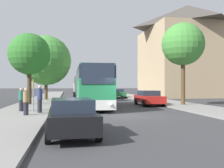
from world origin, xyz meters
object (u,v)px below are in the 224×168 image
object	(u,v)px
bus_front	(92,86)
pedestrian_walking_back	(21,100)
parked_car_right_near	(149,98)
tree_left_far	(29,54)
pedestrian_waiting_near	(26,101)
tree_left_near	(46,60)
tree_right_near	(183,44)
parked_car_left_curb	(72,116)
parked_car_right_far	(117,93)
bus_stop_sign	(33,91)
bus_middle	(85,87)
pedestrian_waiting_far	(40,99)

from	to	relation	value
bus_front	pedestrian_walking_back	xyz separation A→B (m)	(-5.38, -3.38, -0.91)
parked_car_right_near	tree_left_far	size ratio (longest dim) A/B	0.68
pedestrian_waiting_near	tree_left_near	world-z (taller)	tree_left_near
bus_front	pedestrian_walking_back	distance (m)	6.42
pedestrian_walking_back	tree_right_near	bearing A→B (deg)	-172.52
parked_car_right_near	tree_right_near	xyz separation A→B (m)	(3.03, -1.17, 5.13)
parked_car_left_curb	parked_car_right_far	distance (m)	30.61
bus_stop_sign	tree_right_near	size ratio (longest dim) A/B	0.29
bus_stop_sign	bus_middle	bearing A→B (deg)	74.68
parked_car_right_near	tree_right_near	world-z (taller)	tree_right_near
pedestrian_waiting_near	pedestrian_walking_back	size ratio (longest dim) A/B	1.02
bus_front	tree_left_far	size ratio (longest dim) A/B	1.49
parked_car_right_far	tree_left_far	world-z (taller)	tree_left_far
parked_car_right_far	tree_right_near	bearing A→B (deg)	100.79
bus_stop_sign	pedestrian_waiting_far	size ratio (longest dim) A/B	1.24
parked_car_right_far	bus_middle	bearing A→B (deg)	36.42
pedestrian_waiting_far	tree_left_far	distance (m)	9.30
bus_middle	bus_stop_sign	bearing A→B (deg)	-106.90
bus_front	tree_left_near	size ratio (longest dim) A/B	1.24
pedestrian_waiting_far	tree_right_near	bearing A→B (deg)	48.53
pedestrian_waiting_far	tree_left_near	world-z (taller)	tree_left_near
bus_front	tree_right_near	xyz separation A→B (m)	(8.78, 0.69, 4.01)
bus_front	tree_left_near	distance (m)	13.28
pedestrian_waiting_far	pedestrian_walking_back	xyz separation A→B (m)	(-1.41, 1.25, -0.11)
parked_car_left_curb	pedestrian_walking_back	size ratio (longest dim) A/B	2.84
parked_car_left_curb	pedestrian_waiting_far	distance (m)	7.92
bus_front	bus_middle	bearing A→B (deg)	89.82
bus_front	parked_car_right_near	xyz separation A→B (m)	(5.76, 1.85, -1.11)
parked_car_right_far	pedestrian_waiting_far	bearing A→B (deg)	66.46
parked_car_left_curb	tree_right_near	size ratio (longest dim) A/B	0.60
parked_car_right_far	bus_stop_sign	xyz separation A→B (m)	(-10.06, -21.14, 0.84)
parked_car_right_far	pedestrian_walking_back	bearing A→B (deg)	62.09
bus_middle	pedestrian_waiting_far	world-z (taller)	bus_middle
bus_stop_sign	pedestrian_waiting_far	bearing A→B (deg)	-59.02
bus_middle	pedestrian_walking_back	world-z (taller)	bus_middle
parked_car_right_near	parked_car_left_curb	bearing A→B (deg)	62.09
parked_car_left_curb	bus_stop_sign	bearing A→B (deg)	104.11
pedestrian_waiting_far	pedestrian_walking_back	bearing A→B (deg)	164.24
tree_right_near	pedestrian_waiting_near	bearing A→B (deg)	-153.55
bus_middle	pedestrian_walking_back	xyz separation A→B (m)	(-5.58, -16.80, -0.83)
tree_right_near	bus_stop_sign	bearing A→B (deg)	-161.49
bus_stop_sign	tree_left_near	world-z (taller)	tree_left_near
bus_front	pedestrian_waiting_near	distance (m)	7.65
tree_left_far	tree_right_near	bearing A→B (deg)	-11.27
pedestrian_waiting_near	parked_car_right_far	bearing A→B (deg)	-25.95
bus_stop_sign	pedestrian_walking_back	distance (m)	1.13
bus_middle	tree_left_near	size ratio (longest dim) A/B	1.37
parked_car_left_curb	tree_right_near	distance (m)	17.60
parked_car_right_far	pedestrian_walking_back	size ratio (longest dim) A/B	2.74
parked_car_left_curb	tree_left_near	distance (m)	24.76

